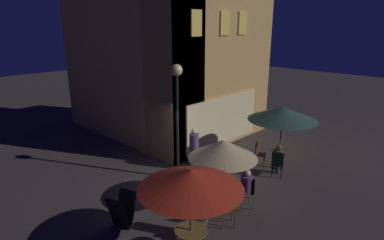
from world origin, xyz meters
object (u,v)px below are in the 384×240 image
at_px(cafe_table_1, 222,193).
at_px(cafe_chair_4, 228,209).
at_px(cafe_table_2, 191,237).
at_px(patron_seated_1, 245,186).
at_px(patio_umbrella_0, 283,114).
at_px(cafe_chair_3, 213,179).
at_px(patio_umbrella_1, 223,149).
at_px(patron_seated_0, 278,158).
at_px(cafe_chair_1, 277,162).
at_px(patron_standing_3, 194,150).
at_px(menu_sandwich_board, 122,211).
at_px(cafe_table_0, 279,156).
at_px(street_lamp_near_corner, 177,93).
at_px(cafe_chair_2, 250,189).
at_px(patron_seated_2, 199,215).
at_px(cafe_chair_0, 258,152).
at_px(cafe_chair_6, 200,217).

xyz_separation_m(cafe_table_1, cafe_chair_4, (-0.56, -0.68, 0.02)).
bearing_deg(cafe_table_2, patron_seated_1, 7.48).
bearing_deg(patio_umbrella_0, cafe_chair_3, 171.75).
height_order(cafe_table_2, patio_umbrella_1, patio_umbrella_1).
height_order(cafe_table_1, patio_umbrella_0, patio_umbrella_0).
bearing_deg(patron_seated_0, patio_umbrella_0, -0.00).
bearing_deg(patron_seated_1, cafe_chair_3, -47.84).
relative_size(cafe_chair_1, patron_standing_3, 0.60).
xyz_separation_m(menu_sandwich_board, cafe_table_0, (6.27, -1.14, 0.01)).
xyz_separation_m(cafe_chair_4, patron_seated_0, (3.69, 0.63, 0.13)).
bearing_deg(street_lamp_near_corner, cafe_chair_3, -90.80).
relative_size(street_lamp_near_corner, cafe_table_0, 5.37).
bearing_deg(cafe_chair_2, patron_seated_2, 35.33).
bearing_deg(cafe_table_0, cafe_chair_0, 115.39).
height_order(cafe_table_0, cafe_chair_6, cafe_chair_6).
bearing_deg(menu_sandwich_board, cafe_chair_2, -48.14).
distance_m(street_lamp_near_corner, patio_umbrella_1, 2.70).
bearing_deg(cafe_table_1, cafe_table_2, -159.74).
xyz_separation_m(street_lamp_near_corner, cafe_chair_6, (-1.83, -2.76, -2.55)).
xyz_separation_m(street_lamp_near_corner, menu_sandwich_board, (-3.02, -1.00, -2.60)).
bearing_deg(patron_standing_3, patio_umbrella_0, -99.39).
relative_size(patio_umbrella_0, patron_seated_2, 2.08).
bearing_deg(patron_seated_1, menu_sandwich_board, 6.98).
relative_size(street_lamp_near_corner, cafe_chair_0, 4.44).
xyz_separation_m(cafe_chair_0, patron_seated_0, (-0.26, -0.99, 0.13)).
height_order(cafe_chair_4, patron_seated_1, patron_seated_1).
distance_m(patron_seated_2, patron_standing_3, 4.02).
relative_size(menu_sandwich_board, cafe_table_1, 1.33).
relative_size(cafe_chair_2, patron_seated_0, 0.82).
distance_m(cafe_chair_2, patron_seated_0, 2.50).
xyz_separation_m(menu_sandwich_board, cafe_chair_2, (3.21, -1.89, 0.09)).
bearing_deg(cafe_table_0, cafe_chair_6, -173.05).
xyz_separation_m(cafe_chair_6, patron_standing_3, (2.71, 2.81, 0.28)).
height_order(menu_sandwich_board, cafe_chair_0, menu_sandwich_board).
xyz_separation_m(menu_sandwich_board, patron_seated_0, (5.67, -1.42, 0.19)).
xyz_separation_m(street_lamp_near_corner, patron_standing_3, (0.87, 0.05, -2.27)).
height_order(cafe_chair_2, patron_seated_1, patron_seated_1).
bearing_deg(cafe_chair_6, cafe_table_2, 0.00).
xyz_separation_m(menu_sandwich_board, cafe_chair_6, (1.19, -1.76, 0.04)).
height_order(street_lamp_near_corner, cafe_chair_1, street_lamp_near_corner).
height_order(cafe_table_1, cafe_chair_1, cafe_chair_1).
bearing_deg(cafe_chair_2, cafe_table_0, -129.08).
xyz_separation_m(patio_umbrella_1, cafe_chair_6, (-1.35, -0.38, -1.38)).
height_order(patio_umbrella_0, patron_seated_0, patio_umbrella_0).
bearing_deg(patio_umbrella_1, patron_standing_3, 60.76).
relative_size(menu_sandwich_board, cafe_table_0, 1.29).
bearing_deg(cafe_table_0, cafe_table_1, -176.40).
bearing_deg(cafe_chair_2, patio_umbrella_0, -129.08).
bearing_deg(menu_sandwich_board, cafe_chair_6, -73.67).
distance_m(menu_sandwich_board, patio_umbrella_1, 3.22).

